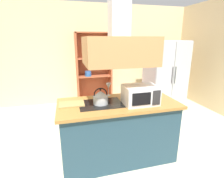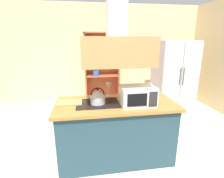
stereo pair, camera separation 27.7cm
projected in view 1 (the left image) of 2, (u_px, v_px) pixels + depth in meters
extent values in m
plane|color=beige|center=(117.00, 167.00, 2.49)|extent=(7.80, 7.80, 0.00)
cube|color=beige|center=(88.00, 54.00, 4.90)|extent=(6.00, 0.12, 2.70)
cube|color=#223F4E|center=(118.00, 132.00, 2.61)|extent=(1.62, 0.72, 0.86)
cube|color=#9E6D33|center=(118.00, 104.00, 2.49)|extent=(1.70, 0.80, 0.04)
cube|color=black|center=(101.00, 104.00, 2.42)|extent=(0.60, 0.44, 0.00)
cube|color=#B87F4B|center=(119.00, 51.00, 2.28)|extent=(0.90, 0.70, 0.36)
cube|color=silver|center=(164.00, 75.00, 4.46)|extent=(0.90, 0.72, 1.74)
cube|color=#B5B7C2|center=(164.00, 79.00, 4.06)|extent=(0.44, 0.03, 1.70)
cube|color=#B9BEBF|center=(181.00, 78.00, 4.17)|extent=(0.44, 0.03, 1.70)
cylinder|color=#4C4C51|center=(172.00, 75.00, 4.05)|extent=(0.02, 0.02, 0.40)
cylinder|color=#4C4C51|center=(175.00, 75.00, 4.07)|extent=(0.02, 0.02, 0.40)
cube|color=#AD5735|center=(77.00, 70.00, 4.68)|extent=(0.04, 0.40, 1.95)
cube|color=#AD5735|center=(110.00, 68.00, 4.91)|extent=(0.04, 0.40, 1.95)
cube|color=#AD5735|center=(93.00, 33.00, 4.53)|extent=(0.96, 0.40, 0.03)
cube|color=#AD5735|center=(95.00, 101.00, 5.05)|extent=(0.96, 0.40, 0.08)
cube|color=#AD5735|center=(93.00, 68.00, 4.97)|extent=(0.96, 0.02, 1.95)
cube|color=#AD5735|center=(94.00, 76.00, 4.85)|extent=(0.88, 0.36, 0.02)
cube|color=#AD5735|center=(94.00, 58.00, 4.71)|extent=(0.88, 0.36, 0.02)
cylinder|color=#2B62A5|center=(88.00, 75.00, 4.75)|extent=(0.18, 0.18, 0.05)
cylinder|color=#315EA5|center=(88.00, 74.00, 4.74)|extent=(0.17, 0.17, 0.05)
cylinder|color=#3962A7|center=(88.00, 72.00, 4.72)|extent=(0.16, 0.16, 0.05)
cylinder|color=silver|center=(98.00, 56.00, 4.68)|extent=(0.01, 0.01, 0.12)
cone|color=silver|center=(98.00, 52.00, 4.65)|extent=(0.07, 0.07, 0.08)
cylinder|color=silver|center=(104.00, 56.00, 4.72)|extent=(0.01, 0.01, 0.12)
cone|color=silver|center=(104.00, 52.00, 4.69)|extent=(0.07, 0.07, 0.08)
cylinder|color=silver|center=(101.00, 100.00, 2.40)|extent=(0.21, 0.21, 0.11)
cone|color=silver|center=(100.00, 93.00, 2.38)|extent=(0.20, 0.20, 0.07)
sphere|color=black|center=(100.00, 90.00, 2.36)|extent=(0.03, 0.03, 0.03)
torus|color=black|center=(101.00, 95.00, 2.38)|extent=(0.19, 0.02, 0.19)
cube|color=#AA884E|center=(72.00, 104.00, 2.38)|extent=(0.34, 0.24, 0.02)
cube|color=silver|center=(140.00, 95.00, 2.40)|extent=(0.46, 0.34, 0.26)
cube|color=black|center=(142.00, 99.00, 2.22)|extent=(0.26, 0.01, 0.17)
cube|color=#262628|center=(157.00, 98.00, 2.27)|extent=(0.11, 0.01, 0.20)
cylinder|color=silver|center=(108.00, 95.00, 2.77)|extent=(0.06, 0.06, 0.01)
cylinder|color=silver|center=(108.00, 92.00, 2.75)|extent=(0.01, 0.01, 0.11)
cone|color=silver|center=(108.00, 86.00, 2.73)|extent=(0.08, 0.08, 0.09)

